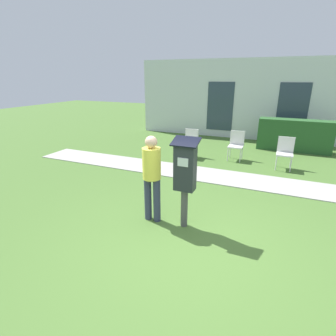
{
  "coord_description": "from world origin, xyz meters",
  "views": [
    {
      "loc": [
        1.05,
        -3.32,
        2.52
      ],
      "look_at": [
        -0.6,
        0.52,
        1.05
      ],
      "focal_mm": 28.0,
      "sensor_mm": 36.0,
      "label": 1
    }
  ],
  "objects_px": {
    "outdoor_chair_middle": "(236,143)",
    "parking_meter": "(185,172)",
    "outdoor_chair_left": "(191,141)",
    "person_standing": "(152,173)",
    "outdoor_chair_right": "(285,150)"
  },
  "relations": [
    {
      "from": "parking_meter",
      "to": "outdoor_chair_right",
      "type": "distance_m",
      "value": 4.37
    },
    {
      "from": "parking_meter",
      "to": "outdoor_chair_left",
      "type": "distance_m",
      "value": 4.31
    },
    {
      "from": "outdoor_chair_left",
      "to": "parking_meter",
      "type": "bearing_deg",
      "value": -68.71
    },
    {
      "from": "outdoor_chair_middle",
      "to": "parking_meter",
      "type": "bearing_deg",
      "value": -94.03
    },
    {
      "from": "person_standing",
      "to": "outdoor_chair_middle",
      "type": "bearing_deg",
      "value": 91.24
    },
    {
      "from": "outdoor_chair_middle",
      "to": "person_standing",
      "type": "bearing_deg",
      "value": -101.74
    },
    {
      "from": "person_standing",
      "to": "outdoor_chair_middle",
      "type": "relative_size",
      "value": 1.76
    },
    {
      "from": "person_standing",
      "to": "outdoor_chair_left",
      "type": "distance_m",
      "value": 4.19
    },
    {
      "from": "person_standing",
      "to": "outdoor_chair_middle",
      "type": "xyz_separation_m",
      "value": [
        0.75,
        4.41,
        -0.4
      ]
    },
    {
      "from": "outdoor_chair_middle",
      "to": "outdoor_chair_right",
      "type": "bearing_deg",
      "value": -15.05
    },
    {
      "from": "outdoor_chair_left",
      "to": "outdoor_chair_middle",
      "type": "xyz_separation_m",
      "value": [
        1.42,
        0.29,
        0.0
      ]
    },
    {
      "from": "parking_meter",
      "to": "outdoor_chair_middle",
      "type": "relative_size",
      "value": 1.77
    },
    {
      "from": "parking_meter",
      "to": "person_standing",
      "type": "distance_m",
      "value": 0.61
    },
    {
      "from": "person_standing",
      "to": "outdoor_chair_right",
      "type": "bearing_deg",
      "value": 72.92
    },
    {
      "from": "outdoor_chair_right",
      "to": "outdoor_chair_left",
      "type": "bearing_deg",
      "value": -178.89
    }
  ]
}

